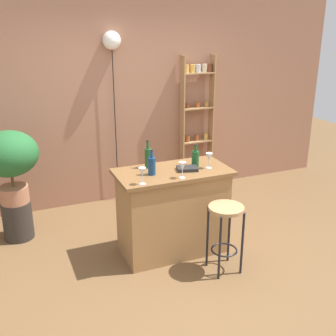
# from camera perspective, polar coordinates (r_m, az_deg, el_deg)

# --- Properties ---
(ground) EXTENTS (12.00, 12.00, 0.00)m
(ground) POSITION_cam_1_polar(r_m,az_deg,el_deg) (4.43, 2.20, -12.94)
(ground) COLOR brown
(back_wall) EXTENTS (6.40, 0.10, 2.80)m
(back_wall) POSITION_cam_1_polar(r_m,az_deg,el_deg) (5.64, -6.04, 9.51)
(back_wall) COLOR #9E6B51
(back_wall) RESTS_ON ground
(kitchen_counter) EXTENTS (1.18, 0.61, 0.93)m
(kitchen_counter) POSITION_cam_1_polar(r_m,az_deg,el_deg) (4.44, 0.65, -5.93)
(kitchen_counter) COLOR #9E7042
(kitchen_counter) RESTS_ON ground
(bar_stool) EXTENTS (0.35, 0.35, 0.70)m
(bar_stool) POSITION_cam_1_polar(r_m,az_deg,el_deg) (4.11, 7.91, -7.51)
(bar_stool) COLOR black
(bar_stool) RESTS_ON ground
(spice_shelf) EXTENTS (0.48, 0.15, 1.95)m
(spice_shelf) POSITION_cam_1_polar(r_m,az_deg,el_deg) (5.96, 4.00, 6.48)
(spice_shelf) COLOR #A87F51
(spice_shelf) RESTS_ON ground
(plant_stool) EXTENTS (0.33, 0.33, 0.45)m
(plant_stool) POSITION_cam_1_polar(r_m,az_deg,el_deg) (5.09, -19.95, -6.72)
(plant_stool) COLOR #2D2823
(plant_stool) RESTS_ON ground
(potted_plant) EXTENTS (0.63, 0.57, 0.83)m
(potted_plant) POSITION_cam_1_polar(r_m,az_deg,el_deg) (4.82, -20.98, 1.32)
(potted_plant) COLOR #A86B4C
(potted_plant) RESTS_ON plant_stool
(bottle_soda_blue) EXTENTS (0.08, 0.08, 0.26)m
(bottle_soda_blue) POSITION_cam_1_polar(r_m,az_deg,el_deg) (4.12, -2.25, 0.37)
(bottle_soda_blue) COLOR navy
(bottle_soda_blue) RESTS_ON kitchen_counter
(bottle_wine_red) EXTENTS (0.07, 0.07, 0.30)m
(bottle_wine_red) POSITION_cam_1_polar(r_m,az_deg,el_deg) (4.31, -2.78, 1.46)
(bottle_wine_red) COLOR #194C23
(bottle_wine_red) RESTS_ON kitchen_counter
(bottle_olive_oil) EXTENTS (0.08, 0.08, 0.24)m
(bottle_olive_oil) POSITION_cam_1_polar(r_m,az_deg,el_deg) (4.36, 3.78, 1.37)
(bottle_olive_oil) COLOR #194C23
(bottle_olive_oil) RESTS_ON kitchen_counter
(wine_glass_left) EXTENTS (0.07, 0.07, 0.16)m
(wine_glass_left) POSITION_cam_1_polar(r_m,az_deg,el_deg) (3.87, -3.55, -0.61)
(wine_glass_left) COLOR silver
(wine_glass_left) RESTS_ON kitchen_counter
(wine_glass_center) EXTENTS (0.07, 0.07, 0.16)m
(wine_glass_center) POSITION_cam_1_polar(r_m,az_deg,el_deg) (4.31, 5.67, 1.46)
(wine_glass_center) COLOR silver
(wine_glass_center) RESTS_ON kitchen_counter
(wine_glass_right) EXTENTS (0.07, 0.07, 0.16)m
(wine_glass_right) POSITION_cam_1_polar(r_m,az_deg,el_deg) (4.02, 1.97, 0.18)
(wine_glass_right) COLOR silver
(wine_glass_right) RESTS_ON kitchen_counter
(cookbook) EXTENTS (0.24, 0.20, 0.03)m
(cookbook) POSITION_cam_1_polar(r_m,az_deg,el_deg) (4.27, 2.65, -0.07)
(cookbook) COLOR black
(cookbook) RESTS_ON kitchen_counter
(pendant_globe_light) EXTENTS (0.23, 0.23, 2.26)m
(pendant_globe_light) POSITION_cam_1_polar(r_m,az_deg,el_deg) (5.41, -7.75, 16.72)
(pendant_globe_light) COLOR black
(pendant_globe_light) RESTS_ON ground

